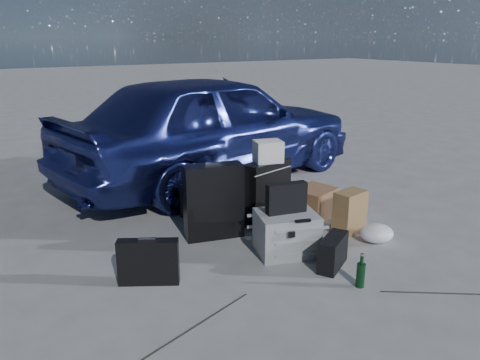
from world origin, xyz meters
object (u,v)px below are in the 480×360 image
object	(u,v)px
suitcase_right	(267,192)
car	(214,126)
green_bottle	(361,271)
cardboard_box	(314,202)
briefcase	(149,262)
pelican_case	(286,233)
suitcase_left	(214,201)
duffel_bag	(216,197)

from	to	relation	value
suitcase_right	car	bearing A→B (deg)	66.18
car	suitcase_right	bearing A→B (deg)	159.06
green_bottle	cardboard_box	bearing A→B (deg)	63.27
briefcase	cardboard_box	distance (m)	2.12
briefcase	car	bearing A→B (deg)	80.76
suitcase_right	cardboard_box	xyz separation A→B (m)	(0.54, -0.14, -0.17)
briefcase	pelican_case	bearing A→B (deg)	24.10
cardboard_box	briefcase	bearing A→B (deg)	-168.05
suitcase_left	pelican_case	bearing A→B (deg)	-45.61
briefcase	duffel_bag	xyz separation A→B (m)	(1.21, 1.09, -0.00)
briefcase	duffel_bag	world-z (taller)	same
cardboard_box	green_bottle	size ratio (longest dim) A/B	1.57
car	duffel_bag	bearing A→B (deg)	141.03
briefcase	suitcase_left	distance (m)	1.04
car	pelican_case	bearing A→B (deg)	155.64
suitcase_left	duffel_bag	size ratio (longest dim) A/B	0.99
car	suitcase_left	xyz separation A→B (m)	(-0.96, -1.75, -0.37)
pelican_case	car	bearing A→B (deg)	94.73
duffel_bag	cardboard_box	bearing A→B (deg)	-47.18
duffel_bag	pelican_case	bearing A→B (deg)	-97.64
car	green_bottle	xyz separation A→B (m)	(-0.45, -3.20, -0.60)
suitcase_left	green_bottle	world-z (taller)	suitcase_left
cardboard_box	pelican_case	bearing A→B (deg)	-145.18
suitcase_right	green_bottle	bearing A→B (deg)	-109.52
car	briefcase	xyz separation A→B (m)	(-1.84, -2.28, -0.55)
briefcase	green_bottle	distance (m)	1.67
green_bottle	car	bearing A→B (deg)	81.98
suitcase_right	cardboard_box	distance (m)	0.58
pelican_case	green_bottle	bearing A→B (deg)	-63.06
duffel_bag	green_bottle	distance (m)	2.02
pelican_case	green_bottle	xyz separation A→B (m)	(0.12, -0.80, -0.06)
pelican_case	green_bottle	size ratio (longest dim) A/B	1.94
pelican_case	cardboard_box	world-z (taller)	pelican_case
pelican_case	suitcase_left	size ratio (longest dim) A/B	0.71
briefcase	cardboard_box	size ratio (longest dim) A/B	1.13
pelican_case	duffel_bag	distance (m)	1.22
briefcase	cardboard_box	bearing A→B (deg)	41.66
car	suitcase_right	world-z (taller)	car
pelican_case	duffel_bag	bearing A→B (deg)	110.96
suitcase_right	duffel_bag	world-z (taller)	suitcase_right
car	briefcase	bearing A→B (deg)	130.15
car	pelican_case	size ratio (longest dim) A/B	8.23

